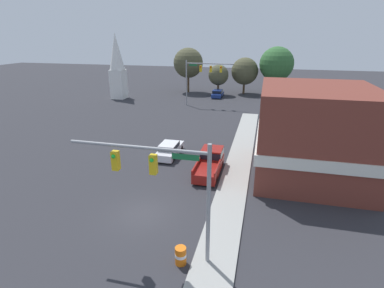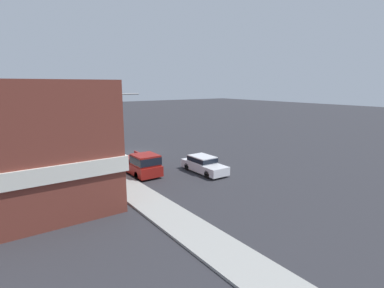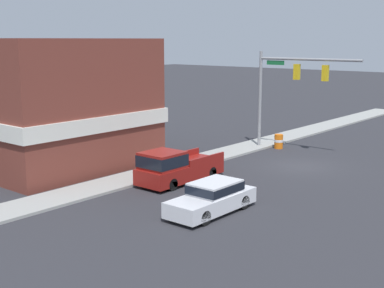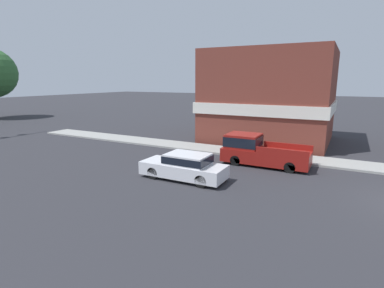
{
  "view_description": "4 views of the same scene",
  "coord_description": "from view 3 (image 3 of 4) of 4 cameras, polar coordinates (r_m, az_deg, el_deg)",
  "views": [
    {
      "loc": [
        7.64,
        -16.67,
        11.85
      ],
      "look_at": [
        1.23,
        9.53,
        1.96
      ],
      "focal_mm": 28.0,
      "sensor_mm": 36.0,
      "label": 1
    },
    {
      "loc": [
        14.06,
        30.78,
        7.57
      ],
      "look_at": [
        0.95,
        12.31,
        3.08
      ],
      "focal_mm": 28.0,
      "sensor_mm": 36.0,
      "label": 2
    },
    {
      "loc": [
        -15.73,
        29.2,
        7.78
      ],
      "look_at": [
        0.51,
        9.84,
        2.83
      ],
      "focal_mm": 50.0,
      "sensor_mm": 36.0,
      "label": 3
    },
    {
      "loc": [
        -15.1,
        3.05,
        5.31
      ],
      "look_at": [
        -0.17,
        10.93,
        1.71
      ],
      "focal_mm": 28.0,
      "sensor_mm": 36.0,
      "label": 4
    }
  ],
  "objects": [
    {
      "name": "sidewalk_curb",
      "position": [
        37.03,
        3.64,
        -0.96
      ],
      "size": [
        2.4,
        60.0,
        0.14
      ],
      "color": "#9E9E99",
      "rests_on": "ground"
    },
    {
      "name": "ground_plane",
      "position": [
        34.07,
        11.38,
        -2.34
      ],
      "size": [
        200.0,
        200.0,
        0.0
      ],
      "primitive_type": "plane",
      "color": "#2D2D33"
    },
    {
      "name": "corner_brick_building",
      "position": [
        34.22,
        -14.49,
        4.1
      ],
      "size": [
        9.42,
        10.57,
        7.85
      ],
      "color": "brown",
      "rests_on": "ground"
    },
    {
      "name": "pickup_truck_parked",
      "position": [
        29.27,
        -1.93,
        -2.44
      ],
      "size": [
        1.99,
        5.4,
        1.91
      ],
      "color": "black",
      "rests_on": "ground"
    },
    {
      "name": "near_signal_assembly",
      "position": [
        37.8,
        10.35,
        6.78
      ],
      "size": [
        7.63,
        0.49,
        6.97
      ],
      "color": "gray",
      "rests_on": "ground"
    },
    {
      "name": "construction_barrel",
      "position": [
        39.23,
        9.23,
        0.28
      ],
      "size": [
        0.64,
        0.64,
        1.04
      ],
      "color": "orange",
      "rests_on": "ground"
    },
    {
      "name": "car_lead",
      "position": [
        24.41,
        2.22,
        -5.65
      ],
      "size": [
        1.77,
        4.73,
        1.44
      ],
      "color": "black",
      "rests_on": "ground"
    }
  ]
}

